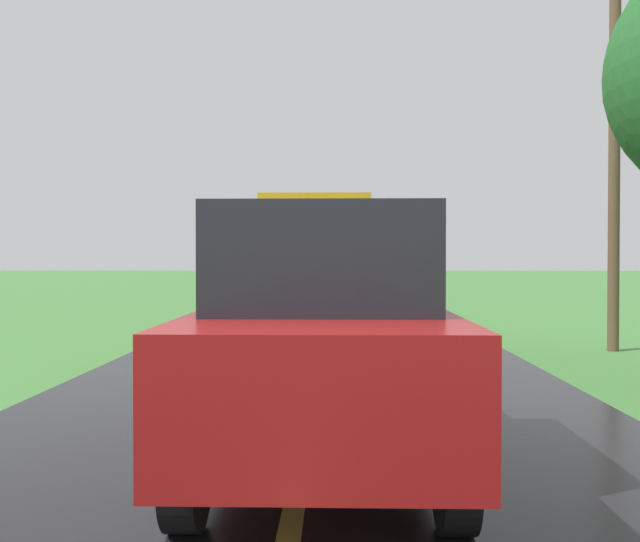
{
  "coord_description": "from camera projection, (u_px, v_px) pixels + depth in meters",
  "views": [
    {
      "loc": [
        0.27,
        -3.54,
        1.64
      ],
      "look_at": [
        -0.08,
        11.34,
        1.4
      ],
      "focal_mm": 39.34,
      "sensor_mm": 36.0,
      "label": 1
    }
  ],
  "objects": [
    {
      "name": "following_car",
      "position": [
        324.0,
        336.0,
        5.22
      ],
      "size": [
        1.74,
        4.1,
        1.92
      ],
      "color": "maroon",
      "rests_on": "road_surface"
    },
    {
      "name": "banana_truck_far",
      "position": [
        321.0,
        264.0,
        27.19
      ],
      "size": [
        2.38,
        5.81,
        2.8
      ],
      "color": "#2D2D30",
      "rests_on": "road_surface"
    },
    {
      "name": "utility_pole_roadside",
      "position": [
        614.0,
        128.0,
        12.51
      ],
      "size": [
        2.43,
        0.2,
        7.28
      ],
      "color": "brown",
      "rests_on": "ground"
    },
    {
      "name": "banana_truck_near",
      "position": [
        315.0,
        269.0,
        12.81
      ],
      "size": [
        2.38,
        5.82,
        2.8
      ],
      "color": "#2D2D30",
      "rests_on": "road_surface"
    }
  ]
}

